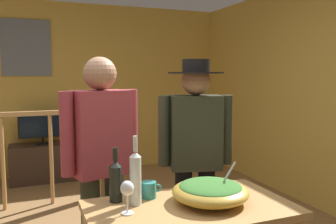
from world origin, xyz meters
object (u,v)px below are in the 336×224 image
object	(u,v)px
salad_bowl	(210,191)
wine_glass	(127,190)
wine_bottle_dark	(116,180)
person_standing_right	(195,146)
framed_picture	(26,48)
stair_railing	(21,147)
serving_table	(190,223)
tv_console	(44,162)
person_standing_left	(101,155)
wine_bottle_clear	(135,177)
mug_teal	(149,190)
flat_screen_tv	(43,125)

from	to	relation	value
salad_bowl	wine_glass	distance (m)	0.49
wine_bottle_dark	person_standing_right	size ratio (longest dim) A/B	0.19
framed_picture	salad_bowl	world-z (taller)	framed_picture
stair_railing	serving_table	distance (m)	2.65
tv_console	person_standing_left	distance (m)	2.89
person_standing_left	tv_console	bearing A→B (deg)	-99.02
wine_bottle_clear	person_standing_left	distance (m)	0.55
serving_table	salad_bowl	size ratio (longest dim) A/B	2.59
stair_railing	mug_teal	bearing A→B (deg)	-72.11
serving_table	wine_bottle_dark	distance (m)	0.48
wine_bottle_clear	flat_screen_tv	bearing A→B (deg)	96.29
flat_screen_tv	wine_bottle_clear	world-z (taller)	wine_bottle_clear
wine_glass	wine_bottle_clear	distance (m)	0.14
flat_screen_tv	wine_bottle_clear	bearing A→B (deg)	-83.71
serving_table	person_standing_left	world-z (taller)	person_standing_left
wine_bottle_clear	person_standing_left	xyz separation A→B (m)	(-0.08, 0.54, 0.02)
stair_railing	serving_table	world-z (taller)	stair_railing
flat_screen_tv	person_standing_left	world-z (taller)	person_standing_left
wine_glass	person_standing_right	distance (m)	0.97
mug_teal	wine_bottle_dark	bearing A→B (deg)	176.54
framed_picture	mug_teal	distance (m)	3.75
serving_table	salad_bowl	distance (m)	0.21
tv_console	person_standing_left	size ratio (longest dim) A/B	0.56
wine_glass	wine_bottle_dark	size ratio (longest dim) A/B	0.56
wine_bottle_dark	flat_screen_tv	bearing A→B (deg)	94.85
wine_bottle_dark	salad_bowl	bearing A→B (deg)	-22.61
serving_table	wine_glass	size ratio (longest dim) A/B	6.41
framed_picture	mug_teal	size ratio (longest dim) A/B	6.34
salad_bowl	mug_teal	xyz separation A→B (m)	(-0.30, 0.19, -0.02)
serving_table	mug_teal	distance (m)	0.31
mug_teal	flat_screen_tv	bearing A→B (deg)	98.26
flat_screen_tv	wine_bottle_dark	world-z (taller)	wine_bottle_dark
stair_railing	wine_bottle_clear	bearing A→B (deg)	-74.98
stair_railing	wine_bottle_dark	bearing A→B (deg)	-76.59
flat_screen_tv	salad_bowl	world-z (taller)	salad_bowl
serving_table	salad_bowl	bearing A→B (deg)	5.34
wine_glass	serving_table	bearing A→B (deg)	-3.53
tv_console	wine_glass	bearing A→B (deg)	-85.24
wine_bottle_dark	person_standing_left	size ratio (longest dim) A/B	0.19
serving_table	framed_picture	bearing A→B (deg)	102.18
framed_picture	wine_glass	world-z (taller)	framed_picture
stair_railing	tv_console	distance (m)	1.10
tv_console	salad_bowl	distance (m)	3.58
person_standing_left	serving_table	bearing A→B (deg)	103.13
serving_table	person_standing_right	size ratio (longest dim) A/B	0.70
tv_console	salad_bowl	xyz separation A→B (m)	(0.77, -3.45, 0.58)
serving_table	mug_teal	size ratio (longest dim) A/B	9.03
stair_railing	flat_screen_tv	world-z (taller)	stair_railing
person_standing_right	mug_teal	bearing A→B (deg)	56.28
flat_screen_tv	person_standing_left	distance (m)	2.77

